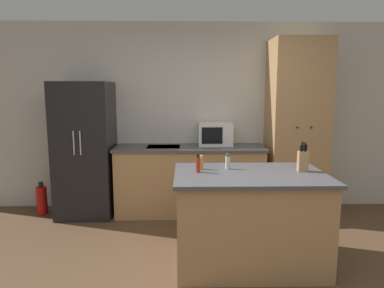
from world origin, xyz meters
TOP-DOWN VIEW (x-y plane):
  - wall_back at (0.00, 2.33)m, footprint 7.20×0.06m
  - refrigerator at (-1.56, 1.98)m, footprint 0.72×0.67m
  - back_counter at (-0.18, 2.00)m, footprint 2.00×0.63m
  - pantry_cabinet at (1.25, 1.99)m, footprint 0.73×0.64m
  - kitchen_island at (0.37, 0.60)m, footprint 1.42×0.94m
  - microwave at (0.17, 2.11)m, footprint 0.46×0.35m
  - knife_block at (0.89, 0.65)m, footprint 0.09×0.07m
  - spice_bottle_tall_dark at (0.18, 0.77)m, footprint 0.05×0.05m
  - spice_bottle_short_red at (-0.12, 0.63)m, footprint 0.04×0.04m
  - spice_bottle_amber_oil at (-0.08, 0.75)m, footprint 0.05×0.05m
  - fire_extinguisher at (-2.19, 1.97)m, footprint 0.14×0.14m

SIDE VIEW (x-z plane):
  - fire_extinguisher at x=-2.19m, z-range -0.03..0.42m
  - kitchen_island at x=0.37m, z-range 0.00..0.90m
  - back_counter at x=-0.18m, z-range 0.00..0.93m
  - refrigerator at x=-1.56m, z-range 0.00..1.78m
  - spice_bottle_amber_oil at x=-0.08m, z-range 0.89..1.03m
  - spice_bottle_tall_dark at x=0.18m, z-range 0.89..1.04m
  - spice_bottle_short_red at x=-0.12m, z-range 0.89..1.07m
  - knife_block at x=0.89m, z-range 0.86..1.15m
  - microwave at x=0.17m, z-range 0.92..1.23m
  - pantry_cabinet at x=1.25m, z-range 0.00..2.33m
  - wall_back at x=0.00m, z-range 0.00..2.60m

